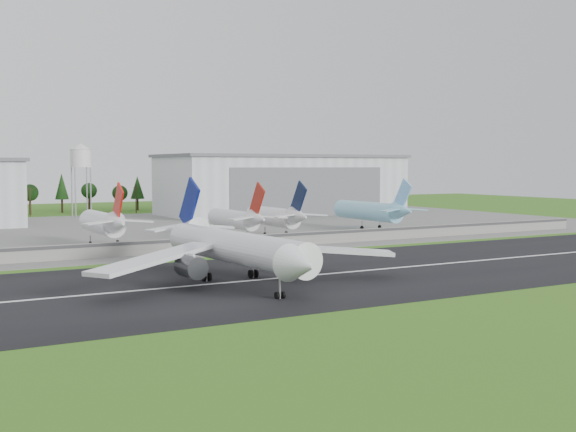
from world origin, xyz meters
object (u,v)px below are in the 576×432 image
parked_jet_navy (278,216)px  parked_jet_skyblue (374,211)px  main_airliner (237,255)px  parked_jet_red_b (238,219)px  parked_jet_red_a (105,223)px

parked_jet_navy → parked_jet_skyblue: bearing=7.7°
main_airliner → parked_jet_red_b: bearing=-119.4°
parked_jet_skyblue → main_airliner: bearing=-138.9°
main_airliner → parked_jet_red_b: (32.29, 66.94, 0.98)m
parked_jet_red_a → parked_jet_navy: (49.88, -0.02, -0.10)m
parked_jet_navy → parked_jet_red_a: bearing=180.0°
main_airliner → parked_jet_red_a: size_ratio=1.89×
parked_jet_red_a → parked_jet_navy: 49.88m
parked_jet_red_b → parked_jet_red_a: bearing=179.9°
parked_jet_red_b → parked_jet_navy: 12.68m
parked_jet_red_b → parked_jet_navy: (12.68, 0.04, 0.19)m
parked_jet_navy → main_airliner: bearing=-123.9°
main_airliner → parked_jet_navy: (44.97, 66.98, 1.17)m
parked_jet_red_a → parked_jet_skyblue: parked_jet_skyblue is taller
parked_jet_red_a → main_airliner: bearing=-85.8°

